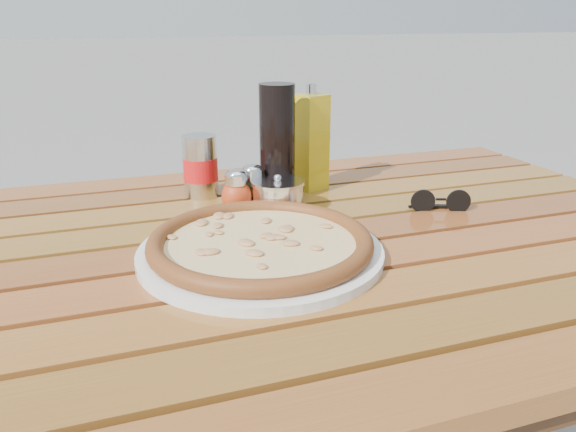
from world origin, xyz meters
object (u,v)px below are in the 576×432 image
object	(u,v)px
oregano_shaker	(253,187)
sunglasses	(440,202)
plate	(261,252)
olive_oil_cruet	(311,142)
dark_bottle	(277,144)
parmesan_tin	(278,196)
pizza	(261,242)
soda_can	(200,167)
pepper_shaker	(237,192)
table	(292,280)

from	to	relation	value
oregano_shaker	sunglasses	size ratio (longest dim) A/B	0.75
plate	olive_oil_cruet	distance (m)	0.37
dark_bottle	plate	bearing A→B (deg)	-113.44
parmesan_tin	pizza	bearing A→B (deg)	-115.35
parmesan_tin	sunglasses	distance (m)	0.30
oregano_shaker	olive_oil_cruet	xyz separation A→B (m)	(0.14, 0.08, 0.06)
parmesan_tin	soda_can	bearing A→B (deg)	128.25
pepper_shaker	olive_oil_cruet	world-z (taller)	olive_oil_cruet
plate	oregano_shaker	distance (m)	0.23
table	pepper_shaker	world-z (taller)	pepper_shaker
pepper_shaker	parmesan_tin	distance (m)	0.07
table	parmesan_tin	size ratio (longest dim) A/B	11.78
table	dark_bottle	bearing A→B (deg)	78.74
dark_bottle	soda_can	distance (m)	0.16
oregano_shaker	soda_can	world-z (taller)	soda_can
soda_can	plate	bearing A→B (deg)	-85.47
table	sunglasses	distance (m)	0.31
pizza	dark_bottle	size ratio (longest dim) A/B	1.57
sunglasses	dark_bottle	bearing A→B (deg)	169.85
olive_oil_cruet	table	bearing A→B (deg)	-117.18
parmesan_tin	sunglasses	size ratio (longest dim) A/B	1.08
sunglasses	plate	bearing A→B (deg)	-145.55
plate	sunglasses	size ratio (longest dim) A/B	3.27
table	plate	size ratio (longest dim) A/B	3.89
pizza	sunglasses	distance (m)	0.38
pepper_shaker	sunglasses	world-z (taller)	pepper_shaker
pizza	dark_bottle	xyz separation A→B (m)	(0.11, 0.25, 0.09)
oregano_shaker	parmesan_tin	distance (m)	0.06
pizza	soda_can	bearing A→B (deg)	94.53
olive_oil_cruet	parmesan_tin	size ratio (longest dim) A/B	1.77
table	parmesan_tin	world-z (taller)	parmesan_tin
pizza	olive_oil_cruet	distance (m)	0.37
table	dark_bottle	distance (m)	0.27
pepper_shaker	olive_oil_cruet	xyz separation A→B (m)	(0.18, 0.10, 0.06)
soda_can	olive_oil_cruet	distance (m)	0.22
pizza	oregano_shaker	size ratio (longest dim) A/B	4.21
oregano_shaker	plate	bearing A→B (deg)	-102.92
oregano_shaker	sunglasses	world-z (taller)	oregano_shaker
oregano_shaker	dark_bottle	bearing A→B (deg)	19.72
olive_oil_cruet	parmesan_tin	xyz separation A→B (m)	(-0.11, -0.12, -0.07)
dark_bottle	pizza	bearing A→B (deg)	-113.44
plate	oregano_shaker	size ratio (longest dim) A/B	4.39
plate	oregano_shaker	world-z (taller)	oregano_shaker
olive_oil_cruet	plate	bearing A→B (deg)	-122.91
dark_bottle	pepper_shaker	bearing A→B (deg)	-153.90
plate	pepper_shaker	size ratio (longest dim) A/B	4.39
plate	olive_oil_cruet	size ratio (longest dim) A/B	1.71
soda_can	pizza	bearing A→B (deg)	-85.47
oregano_shaker	dark_bottle	world-z (taller)	dark_bottle
table	oregano_shaker	distance (m)	0.21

